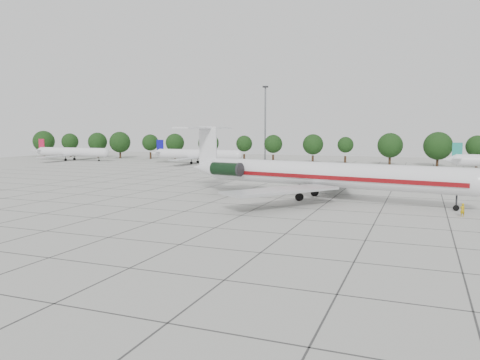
{
  "coord_description": "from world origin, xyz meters",
  "views": [
    {
      "loc": [
        20.85,
        -61.74,
        10.71
      ],
      "look_at": [
        -3.41,
        0.26,
        3.5
      ],
      "focal_mm": 35.0,
      "sensor_mm": 36.0,
      "label": 1
    }
  ],
  "objects_px": {
    "bg_airliner_a": "(72,152)",
    "bg_airliner_b": "(197,154)",
    "main_airliner": "(312,173)",
    "ground_crew": "(462,210)",
    "floodlight_mast": "(265,119)"
  },
  "relations": [
    {
      "from": "bg_airliner_a",
      "to": "floodlight_mast",
      "type": "distance_m",
      "value": 67.89
    },
    {
      "from": "floodlight_mast",
      "to": "main_airliner",
      "type": "bearing_deg",
      "value": -67.07
    },
    {
      "from": "main_airliner",
      "to": "floodlight_mast",
      "type": "bearing_deg",
      "value": 123.64
    },
    {
      "from": "bg_airliner_a",
      "to": "floodlight_mast",
      "type": "bearing_deg",
      "value": 21.47
    },
    {
      "from": "bg_airliner_a",
      "to": "bg_airliner_b",
      "type": "xyz_separation_m",
      "value": [
        46.97,
        2.55,
        0.0
      ]
    },
    {
      "from": "bg_airliner_b",
      "to": "floodlight_mast",
      "type": "xyz_separation_m",
      "value": [
        15.31,
        21.96,
        11.37
      ]
    },
    {
      "from": "main_airliner",
      "to": "bg_airliner_b",
      "type": "bearing_deg",
      "value": 140.32
    },
    {
      "from": "main_airliner",
      "to": "ground_crew",
      "type": "relative_size",
      "value": 28.52
    },
    {
      "from": "main_airliner",
      "to": "ground_crew",
      "type": "distance_m",
      "value": 22.41
    },
    {
      "from": "main_airliner",
      "to": "bg_airliner_b",
      "type": "xyz_separation_m",
      "value": [
        -50.31,
        60.8,
        -1.05
      ]
    },
    {
      "from": "ground_crew",
      "to": "floodlight_mast",
      "type": "xyz_separation_m",
      "value": [
        -55.7,
        90.76,
        13.45
      ]
    },
    {
      "from": "main_airliner",
      "to": "bg_airliner_a",
      "type": "bearing_deg",
      "value": 159.8
    },
    {
      "from": "bg_airliner_a",
      "to": "bg_airliner_b",
      "type": "relative_size",
      "value": 1.0
    },
    {
      "from": "bg_airliner_a",
      "to": "bg_airliner_b",
      "type": "height_order",
      "value": "same"
    },
    {
      "from": "bg_airliner_b",
      "to": "bg_airliner_a",
      "type": "bearing_deg",
      "value": -176.9
    }
  ]
}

